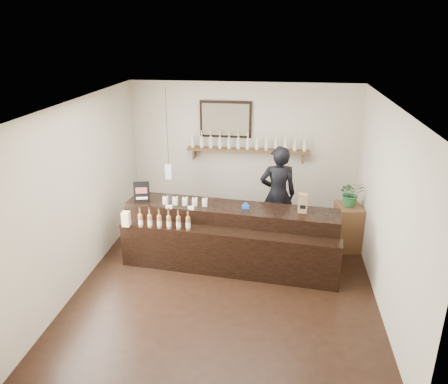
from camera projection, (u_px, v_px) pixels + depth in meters
name	position (u px, v px, depth m)	size (l,w,h in m)	color
ground	(227.00, 281.00, 6.93)	(5.00, 5.00, 0.00)	black
room_shell	(227.00, 180.00, 6.32)	(5.00, 5.00, 5.00)	beige
back_wall_decor	(235.00, 137.00, 8.52)	(2.66, 0.96, 1.69)	brown
counter	(229.00, 238.00, 7.29)	(3.59, 1.29, 1.16)	black
promo_sign	(142.00, 192.00, 7.32)	(0.26, 0.08, 0.37)	black
paper_bag	(303.00, 203.00, 6.93)	(0.15, 0.12, 0.32)	olive
tape_dispenser	(246.00, 206.00, 7.12)	(0.12, 0.05, 0.10)	blue
side_cabinet	(347.00, 227.00, 7.83)	(0.49, 0.62, 0.82)	brown
potted_plant	(351.00, 193.00, 7.61)	(0.42, 0.36, 0.46)	#276130
shopkeeper	(278.00, 188.00, 7.90)	(0.75, 0.49, 2.06)	black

